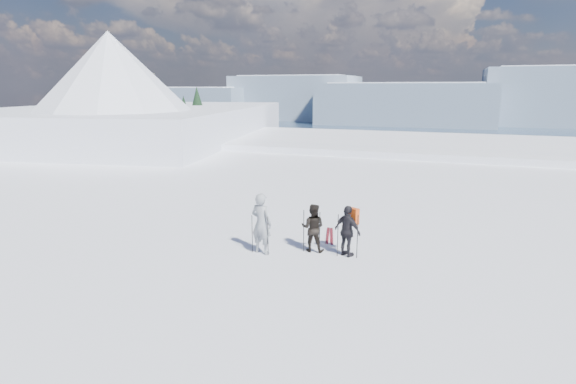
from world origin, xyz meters
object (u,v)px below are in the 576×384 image
at_px(skier_dark, 313,228).
at_px(skier_pack, 348,231).
at_px(skier_grey, 261,223).
at_px(skis_loose, 330,236).

distance_m(skier_dark, skier_pack, 1.10).
distance_m(skier_grey, skier_pack, 2.60).
bearing_deg(skier_dark, skier_pack, 171.14).
relative_size(skier_grey, skier_pack, 1.21).
bearing_deg(skier_grey, skis_loose, -113.21).
bearing_deg(skier_pack, skier_grey, 39.78).
xyz_separation_m(skier_grey, skier_dark, (1.42, 0.69, -0.19)).
relative_size(skier_dark, skis_loose, 0.90).
distance_m(skier_dark, skis_loose, 1.73).
bearing_deg(skier_dark, skier_grey, 20.45).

